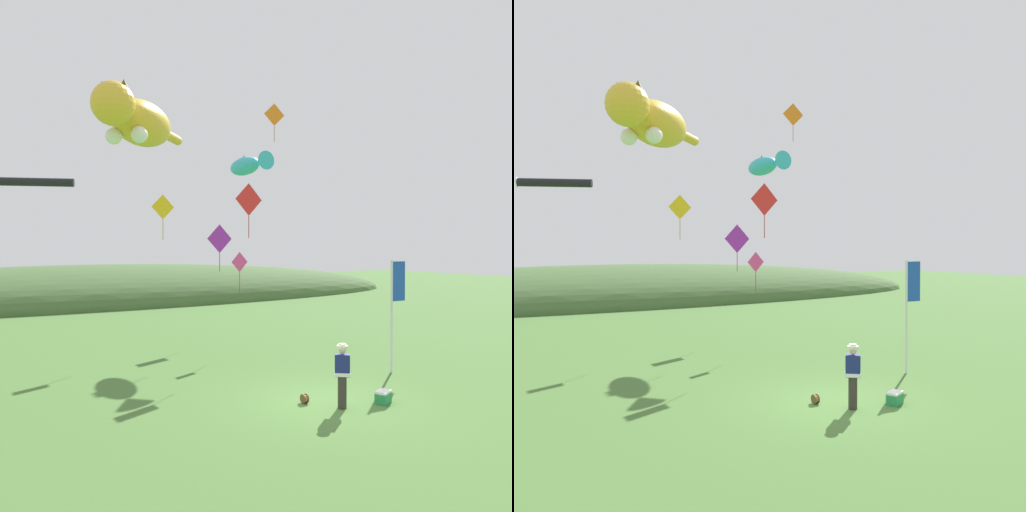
# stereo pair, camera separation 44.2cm
# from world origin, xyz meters

# --- Properties ---
(ground_plane) EXTENTS (120.00, 120.00, 0.00)m
(ground_plane) POSITION_xyz_m (0.00, 0.00, 0.00)
(ground_plane) COLOR #477033
(distant_hill_ridge) EXTENTS (58.91, 15.79, 5.90)m
(distant_hill_ridge) POSITION_xyz_m (-1.30, 30.52, 0.00)
(distant_hill_ridge) COLOR #426033
(distant_hill_ridge) RESTS_ON ground
(festival_attendant) EXTENTS (0.49, 0.46, 1.77)m
(festival_attendant) POSITION_xyz_m (0.12, -0.67, 0.95)
(festival_attendant) COLOR #332D28
(festival_attendant) RESTS_ON ground
(kite_spool) EXTENTS (0.14, 0.27, 0.27)m
(kite_spool) POSITION_xyz_m (-0.54, 0.19, 0.13)
(kite_spool) COLOR olive
(kite_spool) RESTS_ON ground
(picnic_cooler) EXTENTS (0.58, 0.50, 0.36)m
(picnic_cooler) POSITION_xyz_m (1.40, -0.88, 0.18)
(picnic_cooler) COLOR #268C4C
(picnic_cooler) RESTS_ON ground
(festival_banner_pole) EXTENTS (0.66, 0.08, 3.95)m
(festival_banner_pole) POSITION_xyz_m (4.26, 1.58, 2.59)
(festival_banner_pole) COLOR silver
(festival_banner_pole) RESTS_ON ground
(kite_giant_cat) EXTENTS (4.67, 5.04, 1.93)m
(kite_giant_cat) POSITION_xyz_m (-3.48, 6.75, 9.02)
(kite_giant_cat) COLOR gold
(kite_fish_windsock) EXTENTS (1.00, 3.32, 1.01)m
(kite_fish_windsock) POSITION_xyz_m (3.03, 10.27, 8.43)
(kite_fish_windsock) COLOR #33B2CC
(kite_tube_streamer) EXTENTS (3.09, 1.45, 0.44)m
(kite_tube_streamer) POSITION_xyz_m (-6.43, 12.05, 7.21)
(kite_tube_streamer) COLOR black
(kite_diamond_gold) EXTENTS (1.09, 0.16, 2.00)m
(kite_diamond_gold) POSITION_xyz_m (-1.41, 10.01, 6.16)
(kite_diamond_gold) COLOR yellow
(kite_diamond_orange) EXTENTS (1.26, 0.14, 2.16)m
(kite_diamond_orange) POSITION_xyz_m (6.12, 12.96, 11.89)
(kite_diamond_orange) COLOR orange
(kite_diamond_violet) EXTENTS (1.38, 0.19, 2.29)m
(kite_diamond_violet) POSITION_xyz_m (1.68, 10.71, 4.79)
(kite_diamond_violet) COLOR purple
(kite_diamond_pink) EXTENTS (0.84, 0.18, 1.75)m
(kite_diamond_pink) POSITION_xyz_m (1.11, 7.46, 3.74)
(kite_diamond_pink) COLOR #E53F8C
(kite_diamond_red) EXTENTS (1.30, 0.20, 2.21)m
(kite_diamond_red) POSITION_xyz_m (0.99, 6.40, 6.31)
(kite_diamond_red) COLOR red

